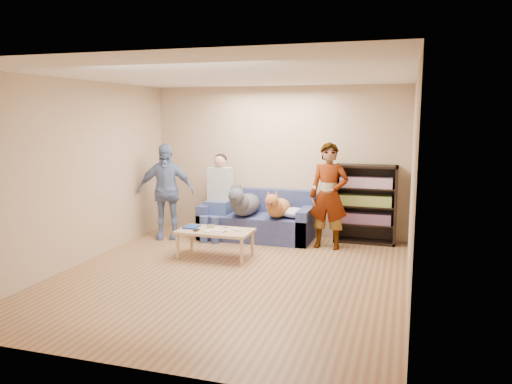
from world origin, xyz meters
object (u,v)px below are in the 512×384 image
(camera_silver, at_px, (211,226))
(person_seated, at_px, (218,193))
(person_standing_left, at_px, (165,191))
(dog_gray, at_px, (244,203))
(person_standing_right, at_px, (329,196))
(coffee_table, at_px, (215,233))
(notebook_blue, at_px, (192,227))
(bookshelf, at_px, (366,202))
(sofa, at_px, (257,222))
(dog_tan, at_px, (278,207))

(camera_silver, bearing_deg, person_seated, 105.15)
(person_standing_left, distance_m, dog_gray, 1.37)
(person_standing_right, xyz_separation_m, coffee_table, (-1.52, -1.03, -0.47))
(dog_gray, bearing_deg, person_standing_left, -171.14)
(notebook_blue, xyz_separation_m, bookshelf, (2.45, 1.51, 0.25))
(person_standing_right, relative_size, dog_gray, 1.35)
(person_seated, height_order, dog_gray, person_seated)
(notebook_blue, height_order, dog_gray, dog_gray)
(sofa, relative_size, coffee_table, 1.73)
(camera_silver, relative_size, person_seated, 0.07)
(notebook_blue, height_order, coffee_table, notebook_blue)
(person_standing_right, relative_size, coffee_table, 1.53)
(dog_tan, bearing_deg, bookshelf, 18.07)
(notebook_blue, distance_m, coffee_table, 0.41)
(person_standing_right, bearing_deg, notebook_blue, -149.36)
(sofa, bearing_deg, person_standing_left, -163.04)
(dog_gray, relative_size, coffee_table, 1.14)
(person_standing_left, distance_m, coffee_table, 1.58)
(dog_gray, bearing_deg, bookshelf, 13.84)
(bookshelf, bearing_deg, notebook_blue, -148.40)
(person_standing_right, distance_m, coffee_table, 1.90)
(person_standing_right, distance_m, person_standing_left, 2.78)
(camera_silver, height_order, sofa, sofa)
(dog_gray, bearing_deg, person_seated, 166.52)
(camera_silver, xyz_separation_m, dog_gray, (0.22, 0.96, 0.20))
(notebook_blue, distance_m, dog_tan, 1.51)
(person_standing_right, relative_size, bookshelf, 1.30)
(coffee_table, distance_m, bookshelf, 2.60)
(dog_tan, distance_m, coffee_table, 1.31)
(dog_gray, distance_m, bookshelf, 2.02)
(sofa, height_order, dog_tan, dog_tan)
(camera_silver, xyz_separation_m, sofa, (0.37, 1.21, -0.16))
(notebook_blue, bearing_deg, dog_tan, 44.72)
(person_standing_right, height_order, person_standing_left, person_standing_right)
(camera_silver, height_order, dog_tan, dog_tan)
(notebook_blue, bearing_deg, sofa, 62.88)
(person_standing_left, relative_size, bookshelf, 1.26)
(sofa, distance_m, person_seated, 0.84)
(sofa, bearing_deg, coffee_table, -100.82)
(person_standing_right, relative_size, person_standing_left, 1.03)
(dog_tan, xyz_separation_m, coffee_table, (-0.67, -1.11, -0.23))
(person_standing_left, height_order, dog_tan, person_standing_left)
(person_standing_left, bearing_deg, person_standing_right, -16.58)
(person_standing_right, height_order, camera_silver, person_standing_right)
(person_standing_left, xyz_separation_m, coffee_table, (1.25, -0.87, -0.44))
(coffee_table, bearing_deg, dog_tan, 58.91)
(sofa, bearing_deg, camera_silver, -107.21)
(camera_silver, distance_m, bookshelf, 2.62)
(coffee_table, bearing_deg, dog_gray, 84.90)
(notebook_blue, relative_size, dog_tan, 0.23)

